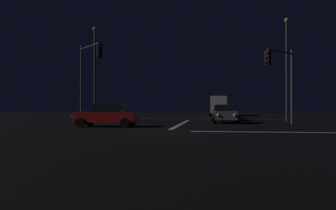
{
  "coord_description": "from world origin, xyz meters",
  "views": [
    {
      "loc": [
        2.59,
        -18.7,
        1.37
      ],
      "look_at": [
        -1.61,
        11.92,
        1.55
      ],
      "focal_mm": 35.69,
      "sensor_mm": 36.0,
      "label": 1
    }
  ],
  "objects": [
    {
      "name": "sedan_green",
      "position": [
        3.62,
        27.34,
        0.8
      ],
      "size": [
        2.02,
        4.33,
        1.57
      ],
      "color": "#14512D",
      "rests_on": "ground"
    },
    {
      "name": "streetlamp_left_near",
      "position": [
        -9.42,
        13.92,
        5.47
      ],
      "size": [
        0.44,
        0.44,
        9.55
      ],
      "color": "#424247",
      "rests_on": "ground"
    },
    {
      "name": "stop_line_north",
      "position": [
        0.0,
        8.32,
        0.0
      ],
      "size": [
        0.35,
        14.25,
        0.01
      ],
      "color": "white",
      "rests_on": "ground"
    },
    {
      "name": "sedan_gray",
      "position": [
        3.59,
        10.2,
        0.8
      ],
      "size": [
        2.02,
        4.33,
        1.57
      ],
      "color": "slate",
      "rests_on": "ground"
    },
    {
      "name": "traffic_signal_nw",
      "position": [
        -7.68,
        7.68,
        4.54
      ],
      "size": [
        2.82,
        2.82,
        6.66
      ],
      "color": "#4C4C51",
      "rests_on": "ground"
    },
    {
      "name": "centre_line_ns",
      "position": [
        0.0,
        19.92,
        0.0
      ],
      "size": [
        22.0,
        0.15,
        0.01
      ],
      "color": "yellow",
      "rests_on": "ground"
    },
    {
      "name": "ground",
      "position": [
        0.0,
        0.0,
        -0.05
      ],
      "size": [
        120.0,
        120.0,
        0.1
      ],
      "primitive_type": "cube",
      "color": "black"
    },
    {
      "name": "sedan_white",
      "position": [
        3.55,
        21.56,
        0.8
      ],
      "size": [
        2.02,
        4.33,
        1.57
      ],
      "color": "silver",
      "rests_on": "ground"
    },
    {
      "name": "sedan_orange",
      "position": [
        3.46,
        15.65,
        0.8
      ],
      "size": [
        2.02,
        4.33,
        1.57
      ],
      "color": "#C66014",
      "rests_on": "ground"
    },
    {
      "name": "box_truck",
      "position": [
        3.3,
        34.58,
        1.71
      ],
      "size": [
        2.68,
        8.28,
        3.08
      ],
      "color": "beige",
      "rests_on": "ground"
    },
    {
      "name": "streetlamp_right_near",
      "position": [
        9.42,
        13.92,
        5.59
      ],
      "size": [
        0.44,
        0.44,
        9.78
      ],
      "color": "#424247",
      "rests_on": "ground"
    },
    {
      "name": "sedan_red_crossing",
      "position": [
        -4.72,
        3.56,
        0.8
      ],
      "size": [
        4.33,
        2.02,
        1.57
      ],
      "color": "maroon",
      "rests_on": "ground"
    },
    {
      "name": "crosswalk_bar_east",
      "position": [
        8.42,
        0.0,
        0.0
      ],
      "size": [
        14.25,
        0.4,
        0.01
      ],
      "color": "white",
      "rests_on": "ground"
    },
    {
      "name": "traffic_signal_ne",
      "position": [
        7.75,
        7.75,
        4.02
      ],
      "size": [
        2.51,
        2.51,
        5.89
      ],
      "color": "#4C4C51",
      "rests_on": "ground"
    }
  ]
}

